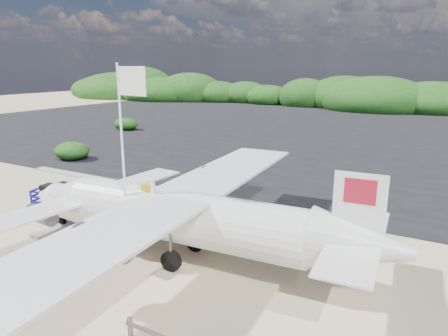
# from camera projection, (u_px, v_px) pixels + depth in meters

# --- Properties ---
(ground) EXTENTS (160.00, 160.00, 0.00)m
(ground) POSITION_uv_depth(u_px,v_px,m) (162.00, 244.00, 14.55)
(ground) COLOR beige
(asphalt_apron) EXTENTS (90.00, 50.00, 0.04)m
(asphalt_apron) POSITION_uv_depth(u_px,v_px,m) (347.00, 131.00, 39.98)
(asphalt_apron) COLOR #B2B2B2
(asphalt_apron) RESTS_ON ground
(lagoon) EXTENTS (9.00, 7.00, 0.40)m
(lagoon) POSITION_uv_depth(u_px,v_px,m) (38.00, 196.00, 20.06)
(lagoon) COLOR #B2B2B2
(lagoon) RESTS_ON ground
(vegetation_band) EXTENTS (124.00, 8.00, 4.40)m
(vegetation_band) POSITION_uv_depth(u_px,v_px,m) (383.00, 109.00, 61.16)
(vegetation_band) COLOR #B2B2B2
(vegetation_band) RESTS_ON ground
(baggage_cart) EXTENTS (2.84, 2.05, 1.28)m
(baggage_cart) POSITION_uv_depth(u_px,v_px,m) (64.00, 212.00, 17.83)
(baggage_cart) COLOR #120CC1
(baggage_cart) RESTS_ON ground
(flagpole) EXTENTS (1.36, 0.75, 6.42)m
(flagpole) POSITION_uv_depth(u_px,v_px,m) (129.00, 256.00, 13.65)
(flagpole) COLOR white
(flagpole) RESTS_ON ground
(signboard) EXTENTS (1.80, 0.76, 1.52)m
(signboard) POSITION_uv_depth(u_px,v_px,m) (194.00, 242.00, 14.79)
(signboard) COLOR #532E17
(signboard) RESTS_ON ground
(crew_a) EXTENTS (0.62, 0.45, 1.60)m
(crew_a) POSITION_uv_depth(u_px,v_px,m) (185.00, 212.00, 15.50)
(crew_a) COLOR #191654
(crew_a) RESTS_ON ground
(crew_b) EXTENTS (0.96, 0.86, 1.61)m
(crew_b) POSITION_uv_depth(u_px,v_px,m) (224.00, 186.00, 18.93)
(crew_b) COLOR #191654
(crew_b) RESTS_ON ground
(aircraft_small) EXTENTS (7.72, 7.72, 2.58)m
(aircraft_small) POSITION_uv_depth(u_px,v_px,m) (256.00, 122.00, 47.04)
(aircraft_small) COLOR #B2B2B2
(aircraft_small) RESTS_ON ground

